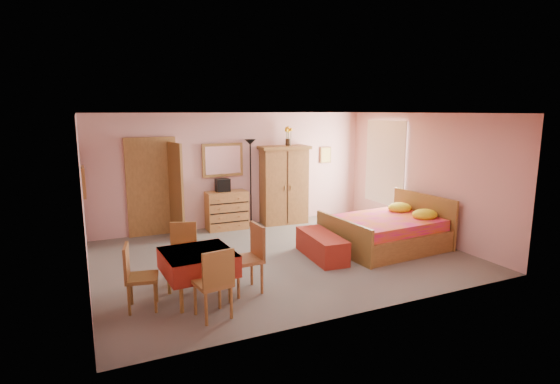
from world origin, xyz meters
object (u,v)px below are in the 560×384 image
wardrobe (284,185)px  sunflower_vase (288,136)px  stereo (223,185)px  chest_of_drawers (227,210)px  bench (322,246)px  chair_east (245,259)px  wall_mirror (223,160)px  floor_lamp (251,183)px  dining_table (199,275)px  bed (385,223)px  chair_west (142,277)px  chair_north (183,253)px  chair_south (213,282)px

wardrobe → sunflower_vase: sunflower_vase is taller
stereo → chest_of_drawers: bearing=-37.1°
stereo → bench: bearing=-68.7°
bench → chair_east: bearing=-154.6°
wall_mirror → sunflower_vase: (1.53, -0.21, 0.51)m
wardrobe → chair_east: (-2.23, -3.41, -0.42)m
chest_of_drawers → floor_lamp: bearing=10.0°
dining_table → bed: bearing=11.6°
dining_table → chair_west: size_ratio=1.05×
bench → chair_east: 2.00m
chair_east → chair_west: bearing=85.9°
chair_north → chair_east: chair_east is taller
floor_lamp → dining_table: bearing=-121.4°
chair_south → chair_west: (-0.79, 0.62, -0.02)m
bench → floor_lamp: bearing=97.3°
wall_mirror → sunflower_vase: 1.63m
stereo → bed: (2.45, -2.65, -0.51)m
chest_of_drawers → chair_north: bearing=-119.2°
chair_west → chair_east: size_ratio=0.90×
stereo → bench: (1.03, -2.65, -0.78)m
chair_west → chair_east: (1.46, -0.03, 0.05)m
chair_north → dining_table: bearing=114.3°
chair_south → floor_lamp: bearing=54.4°
chest_of_drawers → bench: size_ratio=0.69×
chest_of_drawers → bed: 3.52m
stereo → chair_south: stereo is taller
stereo → chair_east: 3.61m
dining_table → chair_north: bearing=95.0°
chair_east → chair_north: bearing=41.2°
chair_north → chair_west: (-0.70, -0.75, -0.00)m
wardrobe → chair_west: size_ratio=2.03×
chair_east → stereo: bearing=-15.0°
wardrobe → sunflower_vase: (0.13, 0.04, 1.14)m
wall_mirror → chair_south: wall_mirror is taller
chair_west → bench: bearing=115.1°
chair_south → chair_west: 1.01m
dining_table → floor_lamp: bearing=58.6°
wall_mirror → stereo: size_ratio=3.14×
floor_lamp → wardrobe: (0.78, -0.13, -0.08)m
chair_south → chair_east: size_ratio=0.94×
chair_south → wall_mirror: bearing=62.1°
chest_of_drawers → chair_north: chair_north is taller
chest_of_drawers → dining_table: (-1.51, -3.40, -0.08)m
chest_of_drawers → dining_table: bearing=-112.6°
chair_west → floor_lamp: bearing=151.4°
chair_south → dining_table: bearing=83.6°
chair_west → wardrobe: bearing=143.4°
bench → wardrobe: bearing=80.3°
stereo → chair_north: bearing=-119.0°
chest_of_drawers → chair_east: 3.54m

